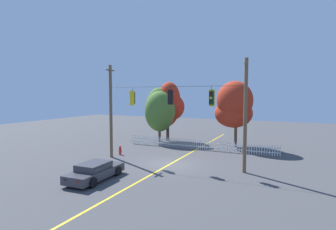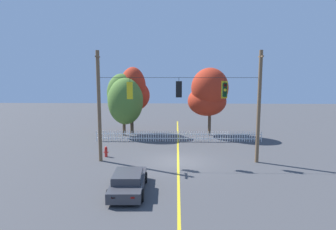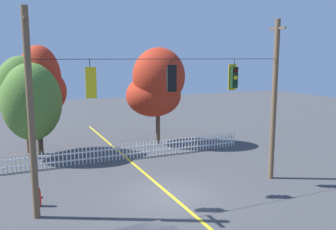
{
  "view_description": "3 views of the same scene",
  "coord_description": "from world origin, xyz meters",
  "px_view_note": "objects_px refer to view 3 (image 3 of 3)",
  "views": [
    {
      "loc": [
        8.94,
        -19.79,
        5.58
      ],
      "look_at": [
        -0.27,
        0.09,
        3.91
      ],
      "focal_mm": 29.54,
      "sensor_mm": 36.0,
      "label": 1
    },
    {
      "loc": [
        -0.13,
        -22.13,
        6.7
      ],
      "look_at": [
        -0.76,
        0.24,
        3.43
      ],
      "focal_mm": 33.11,
      "sensor_mm": 36.0,
      "label": 2
    },
    {
      "loc": [
        -6.4,
        -14.22,
        6.23
      ],
      "look_at": [
        -0.01,
        0.22,
        3.68
      ],
      "focal_mm": 38.28,
      "sensor_mm": 36.0,
      "label": 3
    }
  ],
  "objects_px": {
    "traffic_signal_southbound_primary": "(90,82)",
    "autumn_oak_far_east": "(156,86)",
    "fire_hydrant": "(38,197)",
    "traffic_signal_northbound_secondary": "(171,78)",
    "traffic_signal_eastbound_side": "(234,77)",
    "autumn_maple_near_fence": "(29,97)",
    "autumn_maple_mid": "(37,89)"
  },
  "relations": [
    {
      "from": "autumn_maple_near_fence",
      "to": "traffic_signal_southbound_primary",
      "type": "bearing_deg",
      "value": -77.88
    },
    {
      "from": "traffic_signal_southbound_primary",
      "to": "traffic_signal_eastbound_side",
      "type": "bearing_deg",
      "value": 0.17
    },
    {
      "from": "traffic_signal_northbound_secondary",
      "to": "fire_hydrant",
      "type": "bearing_deg",
      "value": 168.67
    },
    {
      "from": "traffic_signal_eastbound_side",
      "to": "autumn_oak_far_east",
      "type": "bearing_deg",
      "value": 91.18
    },
    {
      "from": "traffic_signal_northbound_secondary",
      "to": "autumn_maple_near_fence",
      "type": "distance_m",
      "value": 10.59
    },
    {
      "from": "autumn_oak_far_east",
      "to": "traffic_signal_eastbound_side",
      "type": "bearing_deg",
      "value": -88.82
    },
    {
      "from": "traffic_signal_southbound_primary",
      "to": "autumn_maple_mid",
      "type": "relative_size",
      "value": 0.22
    },
    {
      "from": "autumn_maple_mid",
      "to": "fire_hydrant",
      "type": "height_order",
      "value": "autumn_maple_mid"
    },
    {
      "from": "traffic_signal_northbound_secondary",
      "to": "autumn_maple_mid",
      "type": "relative_size",
      "value": 0.2
    },
    {
      "from": "traffic_signal_southbound_primary",
      "to": "autumn_maple_mid",
      "type": "height_order",
      "value": "autumn_maple_mid"
    },
    {
      "from": "autumn_maple_near_fence",
      "to": "fire_hydrant",
      "type": "bearing_deg",
      "value": -91.49
    },
    {
      "from": "autumn_maple_near_fence",
      "to": "autumn_oak_far_east",
      "type": "height_order",
      "value": "autumn_oak_far_east"
    },
    {
      "from": "autumn_oak_far_east",
      "to": "traffic_signal_northbound_secondary",
      "type": "bearing_deg",
      "value": -108.03
    },
    {
      "from": "autumn_maple_near_fence",
      "to": "fire_hydrant",
      "type": "height_order",
      "value": "autumn_maple_near_fence"
    },
    {
      "from": "traffic_signal_southbound_primary",
      "to": "traffic_signal_northbound_secondary",
      "type": "height_order",
      "value": "same"
    },
    {
      "from": "traffic_signal_eastbound_side",
      "to": "fire_hydrant",
      "type": "xyz_separation_m",
      "value": [
        -8.89,
        1.11,
        -4.89
      ]
    },
    {
      "from": "traffic_signal_southbound_primary",
      "to": "autumn_oak_far_east",
      "type": "xyz_separation_m",
      "value": [
        6.57,
        9.43,
        -1.05
      ]
    },
    {
      "from": "autumn_maple_mid",
      "to": "traffic_signal_eastbound_side",
      "type": "bearing_deg",
      "value": -51.15
    },
    {
      "from": "traffic_signal_southbound_primary",
      "to": "autumn_maple_near_fence",
      "type": "xyz_separation_m",
      "value": [
        -1.93,
        8.96,
        -1.41
      ]
    },
    {
      "from": "traffic_signal_northbound_secondary",
      "to": "autumn_maple_mid",
      "type": "bearing_deg",
      "value": 115.72
    },
    {
      "from": "traffic_signal_eastbound_side",
      "to": "autumn_maple_mid",
      "type": "height_order",
      "value": "autumn_maple_mid"
    },
    {
      "from": "traffic_signal_eastbound_side",
      "to": "traffic_signal_northbound_secondary",
      "type": "bearing_deg",
      "value": -179.66
    },
    {
      "from": "traffic_signal_southbound_primary",
      "to": "traffic_signal_eastbound_side",
      "type": "xyz_separation_m",
      "value": [
        6.77,
        0.02,
        0.05
      ]
    },
    {
      "from": "autumn_maple_mid",
      "to": "traffic_signal_southbound_primary",
      "type": "bearing_deg",
      "value": -82.27
    },
    {
      "from": "traffic_signal_northbound_secondary",
      "to": "traffic_signal_eastbound_side",
      "type": "relative_size",
      "value": 0.95
    },
    {
      "from": "traffic_signal_northbound_secondary",
      "to": "fire_hydrant",
      "type": "relative_size",
      "value": 1.72
    },
    {
      "from": "traffic_signal_southbound_primary",
      "to": "fire_hydrant",
      "type": "relative_size",
      "value": 1.87
    },
    {
      "from": "traffic_signal_southbound_primary",
      "to": "autumn_oak_far_east",
      "type": "bearing_deg",
      "value": 55.13
    },
    {
      "from": "traffic_signal_southbound_primary",
      "to": "fire_hydrant",
      "type": "bearing_deg",
      "value": 152.07
    },
    {
      "from": "autumn_maple_near_fence",
      "to": "traffic_signal_northbound_secondary",
      "type": "bearing_deg",
      "value": -58.8
    },
    {
      "from": "traffic_signal_northbound_secondary",
      "to": "traffic_signal_eastbound_side",
      "type": "xyz_separation_m",
      "value": [
        3.26,
        0.02,
        -0.04
      ]
    },
    {
      "from": "traffic_signal_eastbound_side",
      "to": "autumn_maple_mid",
      "type": "bearing_deg",
      "value": 128.85
    }
  ]
}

